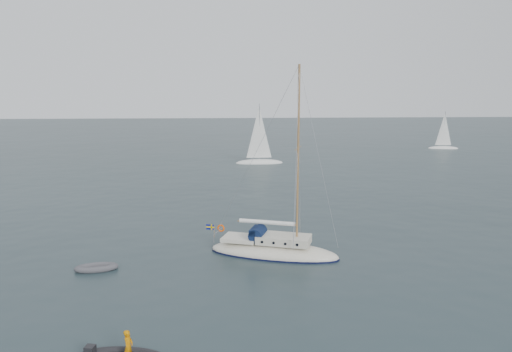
{
  "coord_description": "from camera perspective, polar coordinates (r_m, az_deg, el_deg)",
  "views": [
    {
      "loc": [
        -2.52,
        -29.83,
        10.67
      ],
      "look_at": [
        -0.5,
        0.0,
        5.37
      ],
      "focal_mm": 35.0,
      "sensor_mm": 36.0,
      "label": 1
    }
  ],
  "objects": [
    {
      "name": "sailboat",
      "position": [
        32.4,
        2.06,
        -7.41
      ],
      "size": [
        8.87,
        2.66,
        12.63
      ],
      "rotation": [
        0.0,
        0.0,
        -0.33
      ],
      "color": "silver",
      "rests_on": "ground"
    },
    {
      "name": "dinghy",
      "position": [
        31.5,
        -17.78,
        -9.94
      ],
      "size": [
        2.53,
        1.14,
        0.36
      ],
      "rotation": [
        0.0,
        0.0,
        0.18
      ],
      "color": "#505055",
      "rests_on": "ground"
    },
    {
      "name": "distant_yacht_b",
      "position": [
        94.43,
        20.68,
        4.73
      ],
      "size": [
        5.26,
        2.81,
        6.97
      ],
      "rotation": [
        0.0,
        0.0,
        -0.13
      ],
      "color": "white",
      "rests_on": "ground"
    },
    {
      "name": "ground",
      "position": [
        31.78,
        0.91,
        -9.57
      ],
      "size": [
        300.0,
        300.0,
        0.0
      ],
      "primitive_type": "plane",
      "color": "black",
      "rests_on": "ground"
    },
    {
      "name": "distant_yacht_c",
      "position": [
        70.88,
        0.35,
        4.52
      ],
      "size": [
        6.78,
        3.61,
        8.98
      ],
      "rotation": [
        0.0,
        0.0,
        0.04
      ],
      "color": "white",
      "rests_on": "ground"
    }
  ]
}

